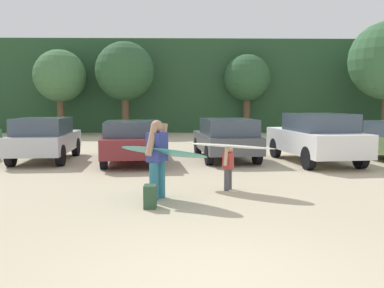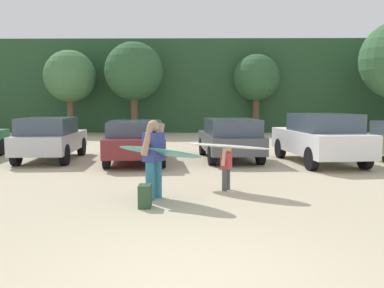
{
  "view_description": "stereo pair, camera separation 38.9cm",
  "coord_description": "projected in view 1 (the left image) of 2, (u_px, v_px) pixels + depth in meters",
  "views": [
    {
      "loc": [
        -0.35,
        -4.69,
        2.05
      ],
      "look_at": [
        -0.1,
        6.55,
        0.96
      ],
      "focal_mm": 40.02,
      "sensor_mm": 36.0,
      "label": 1
    },
    {
      "loc": [
        0.04,
        -4.7,
        2.05
      ],
      "look_at": [
        -0.1,
        6.55,
        0.96
      ],
      "focal_mm": 40.02,
      "sensor_mm": 36.0,
      "label": 2
    }
  ],
  "objects": [
    {
      "name": "tree_far_left",
      "position": [
        247.0,
        78.0,
        28.32
      ],
      "size": [
        3.08,
        3.08,
        5.23
      ],
      "color": "brown",
      "rests_on": "ground_plane"
    },
    {
      "name": "surfboard_white",
      "position": [
        228.0,
        146.0,
        9.88
      ],
      "size": [
        2.29,
        1.88,
        0.15
      ],
      "rotation": [
        0.0,
        0.0,
        2.53
      ],
      "color": "white"
    },
    {
      "name": "surfboard_teal",
      "position": [
        161.0,
        152.0,
        9.04
      ],
      "size": [
        2.25,
        2.04,
        0.3
      ],
      "rotation": [
        0.0,
        0.0,
        2.44
      ],
      "color": "teal"
    },
    {
      "name": "parked_car_silver",
      "position": [
        45.0,
        138.0,
        14.92
      ],
      "size": [
        1.99,
        4.16,
        1.53
      ],
      "rotation": [
        0.0,
        0.0,
        1.63
      ],
      "color": "silver",
      "rests_on": "ground_plane"
    },
    {
      "name": "parked_car_maroon",
      "position": [
        132.0,
        140.0,
        14.71
      ],
      "size": [
        2.44,
        4.92,
        1.43
      ],
      "rotation": [
        0.0,
        0.0,
        1.68
      ],
      "color": "maroon",
      "rests_on": "ground_plane"
    },
    {
      "name": "person_adult",
      "position": [
        157.0,
        155.0,
        9.03
      ],
      "size": [
        0.5,
        0.78,
        1.68
      ],
      "rotation": [
        0.0,
        0.0,
        2.66
      ],
      "color": "teal",
      "rests_on": "ground_plane"
    },
    {
      "name": "person_child",
      "position": [
        228.0,
        165.0,
        10.01
      ],
      "size": [
        0.3,
        0.47,
        1.06
      ],
      "rotation": [
        0.0,
        0.0,
        2.66
      ],
      "color": "#4C4C51",
      "rests_on": "ground_plane"
    },
    {
      "name": "parked_car_white",
      "position": [
        316.0,
        137.0,
        14.49
      ],
      "size": [
        2.45,
        4.72,
        1.69
      ],
      "rotation": [
        0.0,
        0.0,
        1.69
      ],
      "color": "white",
      "rests_on": "ground_plane"
    },
    {
      "name": "ground_plane",
      "position": [
        214.0,
        283.0,
        4.88
      ],
      "size": [
        120.0,
        120.0,
        0.0
      ],
      "primitive_type": "plane",
      "color": "#C1B293"
    },
    {
      "name": "parked_car_dark_gray",
      "position": [
        226.0,
        138.0,
        15.29
      ],
      "size": [
        2.21,
        4.38,
        1.48
      ],
      "rotation": [
        0.0,
        0.0,
        1.67
      ],
      "color": "#4C4F54",
      "rests_on": "ground_plane"
    },
    {
      "name": "tree_far_right",
      "position": [
        125.0,
        72.0,
        27.04
      ],
      "size": [
        3.72,
        3.72,
        5.89
      ],
      "color": "brown",
      "rests_on": "ground_plane"
    },
    {
      "name": "backpack_dropped",
      "position": [
        150.0,
        196.0,
        8.33
      ],
      "size": [
        0.24,
        0.34,
        0.45
      ],
      "color": "#2D4C33",
      "rests_on": "ground_plane"
    },
    {
      "name": "hillside_ridge",
      "position": [
        187.0,
        89.0,
        34.91
      ],
      "size": [
        108.0,
        12.0,
        6.34
      ],
      "primitive_type": "cube",
      "color": "#284C2D",
      "rests_on": "ground_plane"
    },
    {
      "name": "tree_center",
      "position": [
        60.0,
        76.0,
        26.94
      ],
      "size": [
        3.29,
        3.29,
        5.38
      ],
      "color": "brown",
      "rests_on": "ground_plane"
    }
  ]
}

